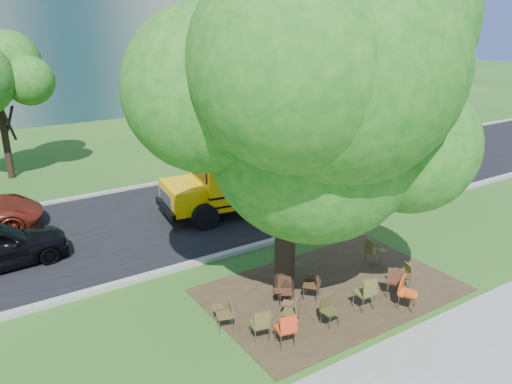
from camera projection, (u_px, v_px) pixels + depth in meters
ground at (293, 293)px, 14.04m from camera, size 160.00×160.00×0.00m
dirt_patch at (331, 290)px, 14.15m from camera, size 7.00×4.50×0.03m
asphalt_road at (186, 214)px, 19.59m from camera, size 80.00×8.00×0.04m
kerb_near at (238, 251)px, 16.40m from camera, size 80.00×0.25×0.14m
kerb_far at (147, 185)px, 22.82m from camera, size 80.00×0.25×0.14m
bg_tree_3 at (259, 62)px, 27.59m from camera, size 5.60×5.60×7.84m
bg_tree_4 at (375, 68)px, 31.12m from camera, size 5.00×5.00×6.85m
main_tree at (288, 97)px, 12.02m from camera, size 7.20×7.20×9.12m
school_bus at (318, 159)px, 20.92m from camera, size 12.30×4.14×2.95m
chair_0 at (287, 326)px, 11.55m from camera, size 0.67×0.52×0.89m
chair_1 at (262, 322)px, 11.73m from camera, size 0.66×0.52×0.89m
chair_2 at (293, 309)px, 12.32m from camera, size 0.56×0.71×0.83m
chair_3 at (328, 308)px, 12.37m from camera, size 0.53×0.50×0.82m
chair_4 at (367, 290)px, 13.00m from camera, size 0.65×0.57×0.97m
chair_5 at (406, 290)px, 13.07m from camera, size 0.61×0.74×0.91m
chair_6 at (404, 273)px, 14.11m from camera, size 0.47×0.60×0.77m
chair_7 at (397, 279)px, 13.56m from camera, size 0.81×0.64×0.96m
chair_8 at (226, 311)px, 12.25m from camera, size 0.50×0.64×0.82m
chair_9 at (284, 288)px, 13.33m from camera, size 0.65×0.51×0.78m
chair_10 at (285, 265)px, 14.52m from camera, size 0.54×0.55×0.83m
chair_11 at (314, 281)px, 13.52m from camera, size 0.62×0.79×0.92m
chair_12 at (373, 250)px, 15.42m from camera, size 0.51×0.60×0.86m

